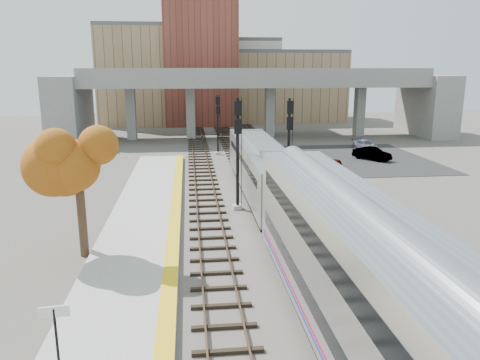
{
  "coord_description": "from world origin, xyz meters",
  "views": [
    {
      "loc": [
        -4.35,
        -19.86,
        9.54
      ],
      "look_at": [
        -1.13,
        9.23,
        2.5
      ],
      "focal_mm": 35.0,
      "sensor_mm": 36.0,
      "label": 1
    }
  ],
  "objects_px": {
    "signal_mast_near": "(238,154)",
    "car_b": "(372,154)",
    "tree": "(77,158)",
    "car_a": "(335,166)",
    "signal_mast_far": "(218,126)",
    "locomotive": "(261,167)",
    "car_c": "(365,145)",
    "signal_mast_mid": "(289,148)",
    "coach": "(386,316)"
  },
  "relations": [
    {
      "from": "signal_mast_near",
      "to": "car_b",
      "type": "distance_m",
      "value": 22.87
    },
    {
      "from": "tree",
      "to": "car_a",
      "type": "height_order",
      "value": "tree"
    },
    {
      "from": "signal_mast_far",
      "to": "car_b",
      "type": "height_order",
      "value": "signal_mast_far"
    },
    {
      "from": "car_a",
      "to": "tree",
      "type": "bearing_deg",
      "value": -117.12
    },
    {
      "from": "tree",
      "to": "signal_mast_near",
      "type": "bearing_deg",
      "value": 39.54
    },
    {
      "from": "car_b",
      "to": "locomotive",
      "type": "bearing_deg",
      "value": -173.75
    },
    {
      "from": "signal_mast_near",
      "to": "car_c",
      "type": "height_order",
      "value": "signal_mast_near"
    },
    {
      "from": "signal_mast_near",
      "to": "tree",
      "type": "relative_size",
      "value": 1.09
    },
    {
      "from": "car_b",
      "to": "signal_mast_far",
      "type": "bearing_deg",
      "value": 125.94
    },
    {
      "from": "signal_mast_mid",
      "to": "car_a",
      "type": "relative_size",
      "value": 2.2
    },
    {
      "from": "coach",
      "to": "car_c",
      "type": "distance_m",
      "value": 44.93
    },
    {
      "from": "signal_mast_far",
      "to": "car_c",
      "type": "distance_m",
      "value": 18.0
    },
    {
      "from": "signal_mast_near",
      "to": "coach",
      "type": "bearing_deg",
      "value": -83.86
    },
    {
      "from": "car_a",
      "to": "signal_mast_mid",
      "type": "bearing_deg",
      "value": -108.19
    },
    {
      "from": "car_a",
      "to": "car_b",
      "type": "bearing_deg",
      "value": 62.07
    },
    {
      "from": "signal_mast_far",
      "to": "car_b",
      "type": "xyz_separation_m",
      "value": [
        15.99,
        -4.98,
        -2.49
      ]
    },
    {
      "from": "coach",
      "to": "signal_mast_mid",
      "type": "bearing_deg",
      "value": 84.87
    },
    {
      "from": "signal_mast_mid",
      "to": "tree",
      "type": "relative_size",
      "value": 1.06
    },
    {
      "from": "signal_mast_near",
      "to": "car_c",
      "type": "bearing_deg",
      "value": 51.81
    },
    {
      "from": "signal_mast_near",
      "to": "signal_mast_mid",
      "type": "distance_m",
      "value": 4.95
    },
    {
      "from": "tree",
      "to": "car_c",
      "type": "xyz_separation_m",
      "value": [
        26.53,
        29.81,
        -4.6
      ]
    },
    {
      "from": "signal_mast_far",
      "to": "tree",
      "type": "bearing_deg",
      "value": -107.26
    },
    {
      "from": "locomotive",
      "to": "car_a",
      "type": "relative_size",
      "value": 5.67
    },
    {
      "from": "coach",
      "to": "tree",
      "type": "bearing_deg",
      "value": 131.61
    },
    {
      "from": "coach",
      "to": "car_c",
      "type": "height_order",
      "value": "coach"
    },
    {
      "from": "car_a",
      "to": "signal_mast_far",
      "type": "bearing_deg",
      "value": 154.67
    },
    {
      "from": "locomotive",
      "to": "signal_mast_far",
      "type": "height_order",
      "value": "signal_mast_far"
    },
    {
      "from": "signal_mast_far",
      "to": "tree",
      "type": "height_order",
      "value": "tree"
    },
    {
      "from": "locomotive",
      "to": "car_b",
      "type": "xyz_separation_m",
      "value": [
        13.89,
        12.95,
        -1.57
      ]
    },
    {
      "from": "locomotive",
      "to": "signal_mast_mid",
      "type": "xyz_separation_m",
      "value": [
        2.0,
        -0.32,
        1.46
      ]
    },
    {
      "from": "tree",
      "to": "car_c",
      "type": "distance_m",
      "value": 40.17
    },
    {
      "from": "tree",
      "to": "car_c",
      "type": "relative_size",
      "value": 1.9
    },
    {
      "from": "locomotive",
      "to": "signal_mast_mid",
      "type": "relative_size",
      "value": 2.57
    },
    {
      "from": "signal_mast_far",
      "to": "car_c",
      "type": "height_order",
      "value": "signal_mast_far"
    },
    {
      "from": "locomotive",
      "to": "car_b",
      "type": "relative_size",
      "value": 4.68
    },
    {
      "from": "car_a",
      "to": "car_c",
      "type": "bearing_deg",
      "value": 77.08
    },
    {
      "from": "car_c",
      "to": "car_b",
      "type": "bearing_deg",
      "value": -122.1
    },
    {
      "from": "tree",
      "to": "signal_mast_mid",
      "type": "bearing_deg",
      "value": 37.89
    },
    {
      "from": "locomotive",
      "to": "car_c",
      "type": "distance_m",
      "value": 25.03
    },
    {
      "from": "coach",
      "to": "signal_mast_far",
      "type": "relative_size",
      "value": 3.78
    },
    {
      "from": "signal_mast_near",
      "to": "tree",
      "type": "distance_m",
      "value": 11.46
    },
    {
      "from": "car_c",
      "to": "signal_mast_mid",
      "type": "bearing_deg",
      "value": -141.61
    },
    {
      "from": "car_b",
      "to": "tree",
      "type": "bearing_deg",
      "value": -173.5
    },
    {
      "from": "signal_mast_mid",
      "to": "coach",
      "type": "bearing_deg",
      "value": -95.13
    },
    {
      "from": "locomotive",
      "to": "signal_mast_far",
      "type": "bearing_deg",
      "value": 96.68
    },
    {
      "from": "tree",
      "to": "car_b",
      "type": "xyz_separation_m",
      "value": [
        24.77,
        23.3,
        -4.46
      ]
    },
    {
      "from": "signal_mast_near",
      "to": "car_a",
      "type": "bearing_deg",
      "value": 46.39
    },
    {
      "from": "signal_mast_far",
      "to": "tree",
      "type": "relative_size",
      "value": 0.95
    },
    {
      "from": "coach",
      "to": "signal_mast_near",
      "type": "relative_size",
      "value": 3.28
    },
    {
      "from": "signal_mast_mid",
      "to": "car_a",
      "type": "distance_m",
      "value": 10.62
    }
  ]
}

